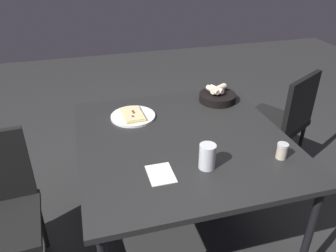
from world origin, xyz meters
The scene contains 8 objects.
ground centered at (0.00, 0.00, 0.00)m, with size 8.00×8.00×0.00m, color #292929.
dining_table centered at (0.00, 0.00, 0.69)m, with size 1.18×1.14×0.74m.
pizza_plate centered at (-0.31, -0.22, 0.76)m, with size 0.27×0.27×0.04m.
bread_basket centered at (-0.39, 0.37, 0.78)m, with size 0.25×0.25×0.11m.
beer_glass centered at (0.29, 0.03, 0.80)m, with size 0.08×0.08×0.13m.
pepper_shaker centered at (0.31, 0.42, 0.78)m, with size 0.06×0.06×0.08m.
napkin centered at (0.28, -0.20, 0.75)m, with size 0.16×0.12×0.00m.
chair_near centered at (-0.43, 0.94, 0.51)m, with size 0.60×0.60×0.88m.
Camera 1 is at (1.50, -0.50, 1.72)m, focal length 35.72 mm.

